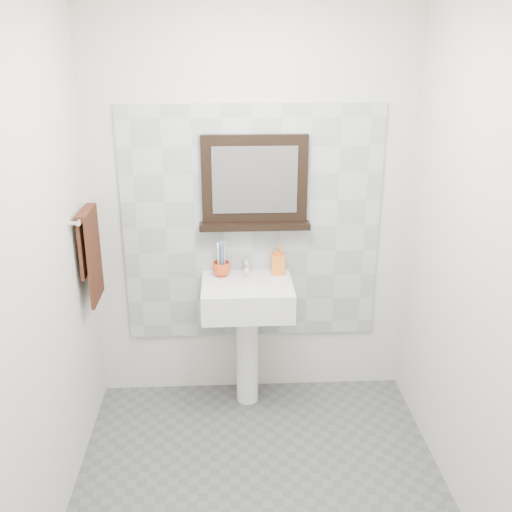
{
  "coord_description": "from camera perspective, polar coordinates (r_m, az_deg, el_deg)",
  "views": [
    {
      "loc": [
        -0.16,
        -2.48,
        2.27
      ],
      "look_at": [
        -0.0,
        0.55,
        1.15
      ],
      "focal_mm": 42.0,
      "sensor_mm": 36.0,
      "label": 1
    }
  ],
  "objects": [
    {
      "name": "towel_bar",
      "position": [
        3.5,
        -15.93,
        3.94
      ],
      "size": [
        0.07,
        0.4,
        0.03
      ],
      "color": "silver",
      "rests_on": "left_wall"
    },
    {
      "name": "soap_dispenser",
      "position": [
        3.75,
        2.1,
        -0.3
      ],
      "size": [
        0.09,
        0.09,
        0.19
      ],
      "primitive_type": "imported",
      "rotation": [
        0.0,
        0.0,
        0.01
      ],
      "color": "#E64E1B",
      "rests_on": "pedestal_sink"
    },
    {
      "name": "toothbrushes",
      "position": [
        3.7,
        -3.3,
        -0.11
      ],
      "size": [
        0.05,
        0.04,
        0.21
      ],
      "color": "white",
      "rests_on": "toothbrush_cup"
    },
    {
      "name": "hand_towel",
      "position": [
        3.56,
        -15.5,
        0.7
      ],
      "size": [
        0.06,
        0.3,
        0.55
      ],
      "color": "#33170E",
      "rests_on": "towel_bar"
    },
    {
      "name": "floor",
      "position": [
        3.36,
        0.57,
        -22.16
      ],
      "size": [
        2.0,
        2.2,
        0.01
      ],
      "primitive_type": "cube",
      "color": "#56585B",
      "rests_on": "ground"
    },
    {
      "name": "framed_mirror",
      "position": [
        3.64,
        -0.14,
        6.82
      ],
      "size": [
        0.68,
        0.11,
        0.58
      ],
      "color": "black",
      "rests_on": "back_wall"
    },
    {
      "name": "back_wall",
      "position": [
        3.72,
        -0.41,
        4.37
      ],
      "size": [
        2.0,
        0.01,
        2.5
      ],
      "primitive_type": "cube",
      "color": "silver",
      "rests_on": "ground"
    },
    {
      "name": "front_wall",
      "position": [
        1.72,
        3.06,
        -16.05
      ],
      "size": [
        2.0,
        0.01,
        2.5
      ],
      "primitive_type": "cube",
      "color": "silver",
      "rests_on": "ground"
    },
    {
      "name": "pedestal_sink",
      "position": [
        3.71,
        -0.84,
        -5.15
      ],
      "size": [
        0.55,
        0.44,
        0.96
      ],
      "color": "white",
      "rests_on": "ground"
    },
    {
      "name": "splashback",
      "position": [
        3.74,
        -0.4,
        2.85
      ],
      "size": [
        1.6,
        0.02,
        1.5
      ],
      "primitive_type": "cube",
      "color": "#A8B1B6",
      "rests_on": "back_wall"
    },
    {
      "name": "left_wall",
      "position": [
        2.81,
        -20.18,
        -2.33
      ],
      "size": [
        0.01,
        2.2,
        2.5
      ],
      "primitive_type": "cube",
      "color": "silver",
      "rests_on": "ground"
    },
    {
      "name": "toothbrush_cup",
      "position": [
        3.73,
        -3.31,
        -1.23
      ],
      "size": [
        0.14,
        0.14,
        0.09
      ],
      "primitive_type": "imported",
      "rotation": [
        0.0,
        0.0,
        -0.25
      ],
      "color": "#E0451A",
      "rests_on": "pedestal_sink"
    },
    {
      "name": "right_wall",
      "position": [
        2.92,
        20.64,
        -1.53
      ],
      "size": [
        0.01,
        2.2,
        2.5
      ],
      "primitive_type": "cube",
      "color": "silver",
      "rests_on": "ground"
    }
  ]
}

